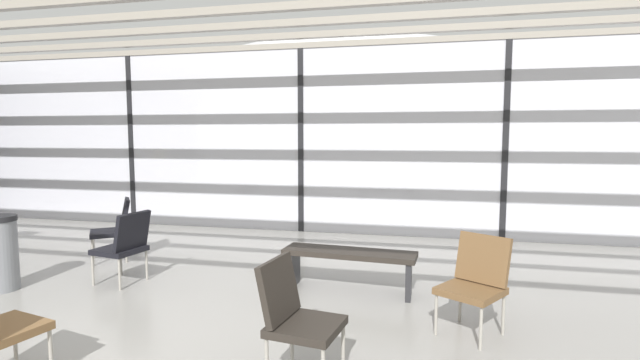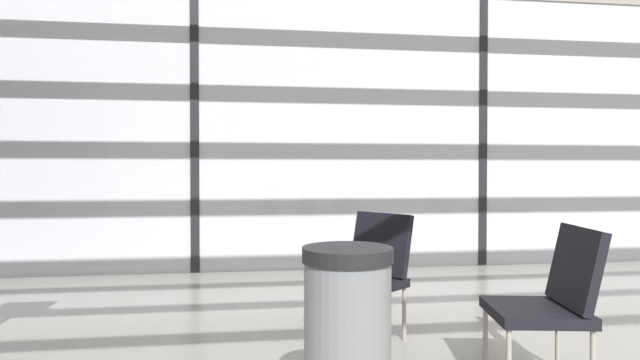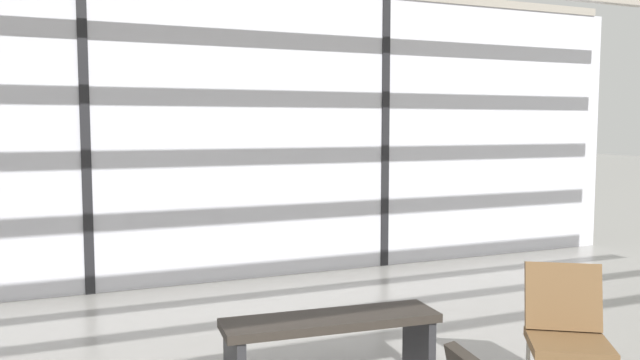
% 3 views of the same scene
% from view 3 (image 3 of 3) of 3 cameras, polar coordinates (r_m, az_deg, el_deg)
% --- Properties ---
extents(glass_curtain_wall, '(14.00, 0.08, 3.32)m').
position_cam_3_polar(glass_curtain_wall, '(7.02, -20.35, 3.72)').
color(glass_curtain_wall, silver).
rests_on(glass_curtain_wall, ground).
extents(window_mullion_1, '(0.10, 0.12, 3.32)m').
position_cam_3_polar(window_mullion_1, '(7.02, -20.35, 3.72)').
color(window_mullion_1, black).
rests_on(window_mullion_1, ground).
extents(window_mullion_2, '(0.10, 0.12, 3.32)m').
position_cam_3_polar(window_mullion_2, '(7.97, 5.73, 4.13)').
color(window_mullion_2, black).
rests_on(window_mullion_2, ground).
extents(parked_airplane, '(13.94, 4.56, 4.56)m').
position_cam_3_polar(parked_airplane, '(11.78, -24.11, 7.03)').
color(parked_airplane, silver).
rests_on(parked_airplane, ground).
extents(lounge_chair_5, '(0.69, 0.70, 0.87)m').
position_cam_3_polar(lounge_chair_5, '(4.46, 21.24, -12.08)').
color(lounge_chair_5, brown).
rests_on(lounge_chair_5, ground).
extents(waiting_bench, '(1.53, 0.52, 0.47)m').
position_cam_3_polar(waiting_bench, '(4.47, 1.00, -13.44)').
color(waiting_bench, '#28231E').
rests_on(waiting_bench, ground).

